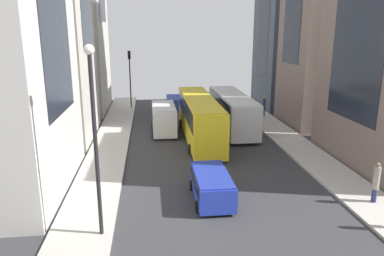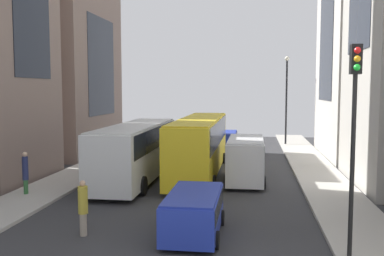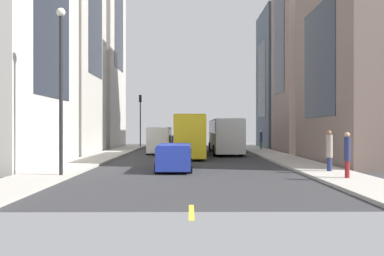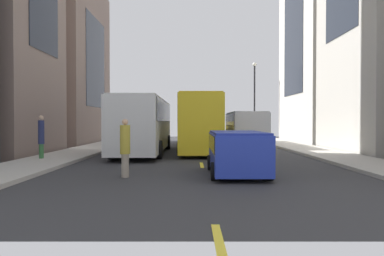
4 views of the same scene
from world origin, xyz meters
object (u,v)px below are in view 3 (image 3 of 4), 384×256
Objects in this scene: pedestrian_crossing_mid at (329,150)px; pedestrian_walking_far at (261,139)px; city_bus_white at (225,133)px; pedestrian_crossing_near at (347,153)px; car_blue_1 at (175,155)px; delivery_van_white at (160,138)px; traffic_light_near_corner at (140,111)px; streetcar_yellow at (190,132)px; pedestrian_waiting_curb at (212,139)px; car_blue_0 at (180,141)px.

pedestrian_crossing_mid is 20.78m from pedestrian_walking_far.
city_bus_white reaches higher than pedestrian_walking_far.
pedestrian_crossing_mid is (-0.21, -2.76, -0.00)m from pedestrian_crossing_near.
pedestrian_crossing_mid is at bearing 104.47° from city_bus_white.
city_bus_white is at bearing -106.58° from car_blue_1.
city_bus_white reaches higher than car_blue_1.
delivery_van_white is 2.50× the size of pedestrian_walking_far.
traffic_light_near_corner reaches higher than pedestrian_walking_far.
pedestrian_crossing_mid is (-10.61, 15.74, -0.18)m from delivery_van_white.
streetcar_yellow reaches higher than car_blue_1.
car_blue_1 is 24.68m from pedestrian_waiting_curb.
pedestrian_waiting_curb reaches higher than car_blue_0.
pedestrian_waiting_curb is 0.97× the size of pedestrian_walking_far.
car_blue_1 is (-0.29, 23.77, -0.03)m from car_blue_0.
car_blue_0 is 0.96× the size of car_blue_1.
car_blue_0 is 26.85m from pedestrian_crossing_mid.
pedestrian_crossing_mid is 1.04× the size of pedestrian_walking_far.
pedestrian_waiting_curb is 0.31× the size of traffic_light_near_corner.
city_bus_white is at bearing -175.30° from delivery_van_white.
pedestrian_crossing_mid is at bearing 119.49° from streetcar_yellow.
delivery_van_white reaches higher than car_blue_0.
traffic_light_near_corner is (14.39, -6.41, 3.39)m from pedestrian_walking_far.
car_blue_1 is at bearing 85.64° from streetcar_yellow.
streetcar_yellow is 3.72m from delivery_van_white.
city_bus_white is 5.14× the size of pedestrian_walking_far.
streetcar_yellow is 3.15× the size of car_blue_0.
streetcar_yellow is 3.03× the size of car_blue_1.
city_bus_white is at bearing 149.49° from pedestrian_crossing_mid.
city_bus_white is 4.94× the size of pedestrian_crossing_mid.
traffic_light_near_corner is (9.25, -1.23, 3.60)m from pedestrian_waiting_curb.
streetcar_yellow is 10.80m from pedestrian_walking_far.
delivery_van_white is 14.34m from car_blue_1.
city_bus_white is 2.55× the size of car_blue_1.
car_blue_1 is 21.18m from pedestrian_walking_far.
pedestrian_walking_far is (-5.14, 5.18, 0.21)m from pedestrian_waiting_curb.
traffic_light_near_corner is at bearing 162.37° from pedestrian_crossing_mid.
pedestrian_waiting_curb is (-5.80, -10.21, -0.41)m from delivery_van_white.
pedestrian_waiting_curb is at bearing 172.43° from traffic_light_near_corner.
car_blue_1 is 9.43m from pedestrian_crossing_near.
car_blue_1 is (-2.03, 14.18, -0.60)m from delivery_van_white.
pedestrian_crossing_mid is at bearing 109.29° from car_blue_0.
streetcar_yellow is 17.95m from pedestrian_crossing_near.
car_blue_1 is at bearing -145.32° from pedestrian_crossing_mid.
delivery_van_white is 12.37m from traffic_light_near_corner.
city_bus_white is 2.65× the size of car_blue_0.
delivery_van_white is at bearing 79.72° from car_blue_0.
city_bus_white is at bearing 135.68° from pedestrian_walking_far.
car_blue_0 is 29.41m from pedestrian_crossing_near.
pedestrian_crossing_near is (-4.60, 28.72, 0.23)m from pedestrian_waiting_curb.
car_blue_0 is at bearing 163.29° from pedestrian_waiting_curb.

